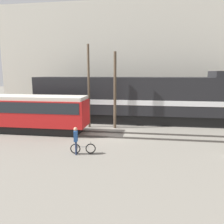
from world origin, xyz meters
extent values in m
plane|color=slate|center=(0.00, 0.00, 0.00)|extent=(120.00, 120.00, 0.00)
cube|color=#47423D|center=(0.00, -1.39, 0.07)|extent=(60.00, 0.07, 0.14)
cube|color=#47423D|center=(0.00, 0.04, 0.07)|extent=(60.00, 0.07, 0.14)
cube|color=#47423D|center=(0.00, 3.66, 0.07)|extent=(60.00, 0.07, 0.14)
cube|color=#47423D|center=(0.00, 5.10, 0.07)|extent=(60.00, 0.07, 0.14)
cube|color=beige|center=(0.00, 11.54, 6.74)|extent=(31.29, 6.00, 13.48)
cube|color=black|center=(1.79, 4.38, 0.50)|extent=(19.05, 2.55, 1.00)
cube|color=black|center=(1.79, 4.38, 2.85)|extent=(20.71, 3.00, 3.71)
cube|color=white|center=(1.79, 4.38, 2.30)|extent=(20.30, 3.04, 0.50)
cube|color=black|center=(-6.97, -0.67, 0.35)|extent=(8.74, 2.00, 0.70)
cube|color=red|center=(-6.97, -0.67, 1.80)|extent=(9.93, 2.50, 2.20)
cube|color=#1E2328|center=(-6.97, -0.67, 2.35)|extent=(9.53, 2.54, 0.90)
cube|color=beige|center=(-6.97, -0.67, 3.05)|extent=(9.73, 2.38, 0.30)
torus|color=black|center=(-0.58, -4.97, 0.33)|extent=(0.66, 0.18, 0.66)
torus|color=black|center=(-1.54, -5.14, 0.33)|extent=(0.66, 0.18, 0.66)
cylinder|color=#A5A5AD|center=(-1.06, -5.05, 0.44)|extent=(0.83, 0.18, 0.04)
cylinder|color=#A5A5AD|center=(-1.39, -5.11, 0.48)|extent=(0.03, 0.03, 0.30)
cylinder|color=#262626|center=(-0.58, -4.97, 0.71)|extent=(0.10, 0.44, 0.02)
cylinder|color=#232D4C|center=(-1.46, -5.19, 0.44)|extent=(0.11, 0.11, 0.88)
cylinder|color=#232D4C|center=(-1.44, -5.35, 0.44)|extent=(0.11, 0.11, 0.88)
cube|color=#264C8C|center=(-1.45, -5.27, 1.21)|extent=(0.28, 0.39, 0.67)
sphere|color=tan|center=(-1.45, -5.27, 1.67)|extent=(0.24, 0.24, 0.24)
cylinder|color=#4C3D2D|center=(-2.37, 1.85, 3.85)|extent=(0.21, 0.21, 7.71)
cylinder|color=#4C3D2D|center=(0.09, 1.85, 3.51)|extent=(0.26, 0.26, 7.02)
camera|label=1|loc=(2.73, -18.03, 5.12)|focal=35.00mm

